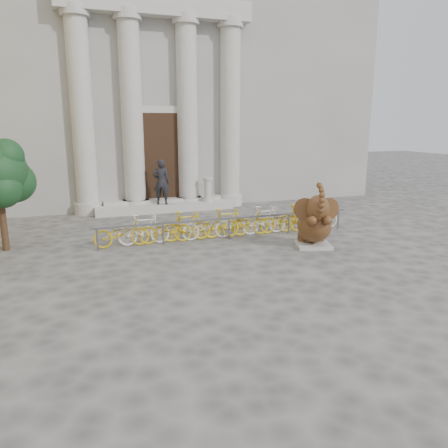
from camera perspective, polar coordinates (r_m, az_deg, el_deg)
name	(u,v)px	position (r m, az deg, el deg)	size (l,w,h in m)	color
ground	(245,282)	(10.75, 2.72, -7.59)	(80.00, 80.00, 0.00)	#474442
classical_building	(140,80)	(24.63, -10.94, 17.98)	(22.00, 10.70, 12.00)	gray
entrance_steps	(165,207)	(19.43, -7.73, 2.27)	(6.00, 1.20, 0.36)	#A8A59E
elephant_statue	(315,224)	(13.75, 11.75, 0.05)	(1.37, 1.64, 2.07)	#A8A59E
bike_rack	(227,223)	(14.70, 0.33, 0.16)	(8.86, 0.53, 1.00)	slate
pedestrian	(161,182)	(18.87, -8.19, 5.45)	(0.70, 0.46, 1.93)	black
balustrade_post	(208,190)	(19.49, -2.15, 4.43)	(0.44, 0.44, 1.08)	#A8A59E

